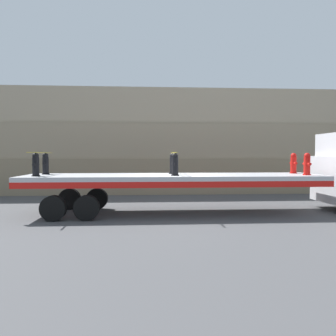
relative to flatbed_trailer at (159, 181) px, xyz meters
name	(u,v)px	position (x,y,z in m)	size (l,w,h in m)	color
ground_plane	(174,213)	(0.54, 0.00, -1.16)	(120.00, 120.00, 0.00)	#474749
rock_cliff	(164,142)	(0.54, 7.05, 1.68)	(60.00, 3.30, 5.67)	#84755B
flatbed_trailer	(159,181)	(0.00, 0.00, 0.00)	(10.49, 2.51, 1.39)	#B2B2B7
fire_hydrant_black_near_0	(36,165)	(-4.10, -0.53, 0.61)	(0.28, 0.46, 0.78)	black
fire_hydrant_black_far_0	(46,164)	(-4.10, 0.53, 0.61)	(0.28, 0.46, 0.78)	black
fire_hydrant_black_near_1	(175,165)	(0.54, -0.53, 0.61)	(0.28, 0.46, 0.78)	black
fire_hydrant_black_far_1	(173,164)	(0.54, 0.53, 0.61)	(0.28, 0.46, 0.78)	black
fire_hydrant_red_near_2	(307,164)	(5.19, -0.53, 0.61)	(0.28, 0.46, 0.78)	red
fire_hydrant_red_far_2	(293,164)	(5.19, 0.53, 0.61)	(0.28, 0.46, 0.78)	red
cargo_strap_rear	(41,153)	(-4.10, 0.00, 1.02)	(0.05, 2.60, 0.01)	yellow
cargo_strap_middle	(174,153)	(0.54, 0.00, 1.02)	(0.05, 2.60, 0.01)	yellow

